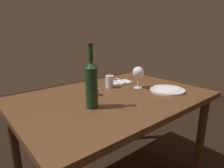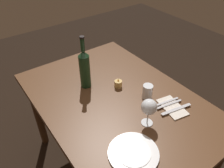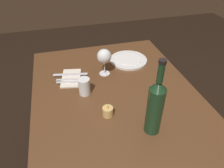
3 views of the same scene
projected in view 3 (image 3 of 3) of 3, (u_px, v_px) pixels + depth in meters
The scene contains 10 objects.
dining_table at pixel (118, 112), 1.18m from camera, with size 1.30×0.90×0.74m.
wine_glass_left at pixel (104, 57), 1.26m from camera, with size 0.09×0.09×0.17m.
wine_bottle at pixel (155, 106), 0.88m from camera, with size 0.07×0.07×0.37m.
water_tumbler at pixel (84, 87), 1.15m from camera, with size 0.06×0.06×0.10m.
votive_candle at pixel (108, 112), 1.02m from camera, with size 0.05×0.05×0.07m.
dinner_plate at pixel (128, 60), 1.45m from camera, with size 0.25×0.25×0.02m.
folded_napkin at pixel (71, 78), 1.28m from camera, with size 0.21×0.14×0.01m.
fork_inner at pixel (71, 79), 1.26m from camera, with size 0.05×0.18×0.00m.
fork_outer at pixel (72, 82), 1.24m from camera, with size 0.05×0.18×0.00m.
table_knife at pixel (70, 74), 1.30m from camera, with size 0.06×0.21×0.00m.
Camera 3 is at (-0.81, 0.25, 1.48)m, focal length 33.89 mm.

